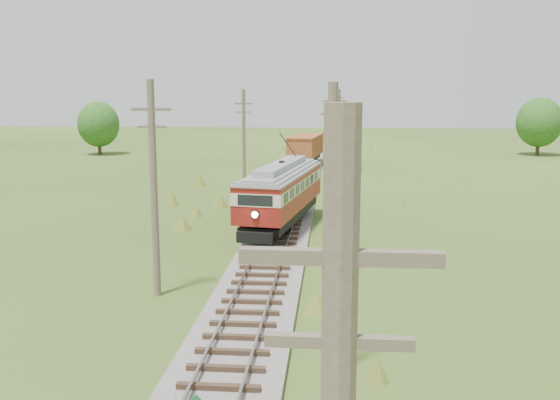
{
  "coord_description": "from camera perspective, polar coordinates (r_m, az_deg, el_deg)",
  "views": [
    {
      "loc": [
        3.13,
        -12.74,
        8.59
      ],
      "look_at": [
        0.0,
        23.71,
        2.09
      ],
      "focal_mm": 40.0,
      "sensor_mm": 36.0,
      "label": 1
    }
  ],
  "objects": [
    {
      "name": "utility_pole_r_5",
      "position": [
        69.86,
        5.16,
        6.75
      ],
      "size": [
        1.6,
        0.3,
        8.9
      ],
      "color": "brown",
      "rests_on": "ground"
    },
    {
      "name": "streetcar",
      "position": [
        38.24,
        0.15,
        1.02
      ],
      "size": [
        4.59,
        12.15,
        5.49
      ],
      "rotation": [
        0.0,
        0.0,
        -0.15
      ],
      "color": "black",
      "rests_on": "ground"
    },
    {
      "name": "gravel_pile",
      "position": [
        64.69,
        5.47,
        2.94
      ],
      "size": [
        3.52,
        3.73,
        1.28
      ],
      "color": "gray",
      "rests_on": "ground"
    },
    {
      "name": "utility_pole_r_6",
      "position": [
        82.85,
        4.99,
        7.2
      ],
      "size": [
        1.6,
        0.3,
        8.7
      ],
      "color": "brown",
      "rests_on": "ground"
    },
    {
      "name": "utility_pole_l_b",
      "position": [
        53.46,
        -3.33,
        5.59
      ],
      "size": [
        1.6,
        0.3,
        8.6
      ],
      "color": "brown",
      "rests_on": "ground"
    },
    {
      "name": "utility_pole_r_2",
      "position": [
        31.03,
        5.18,
        2.32
      ],
      "size": [
        1.6,
        0.3,
        8.6
      ],
      "color": "brown",
      "rests_on": "ground"
    },
    {
      "name": "utility_pole_r_4",
      "position": [
        56.91,
        4.79,
        5.75
      ],
      "size": [
        1.6,
        0.3,
        8.4
      ],
      "color": "brown",
      "rests_on": "ground"
    },
    {
      "name": "utility_pole_r_1",
      "position": [
        18.23,
        4.69,
        -3.25
      ],
      "size": [
        0.3,
        0.3,
        8.8
      ],
      "color": "brown",
      "rests_on": "ground"
    },
    {
      "name": "utility_pole_r_3",
      "position": [
        43.92,
        5.0,
        4.87
      ],
      "size": [
        1.6,
        0.3,
        9.0
      ],
      "color": "brown",
      "rests_on": "ground"
    },
    {
      "name": "utility_pole_l_a",
      "position": [
        26.11,
        -11.46,
        1.14
      ],
      "size": [
        1.6,
        0.3,
        9.0
      ],
      "color": "brown",
      "rests_on": "ground"
    },
    {
      "name": "tree_mid_b",
      "position": [
        89.0,
        22.63,
        6.57
      ],
      "size": [
        5.88,
        5.88,
        7.57
      ],
      "color": "#38281C",
      "rests_on": "ground"
    },
    {
      "name": "gondola",
      "position": [
        70.75,
        2.36,
        4.84
      ],
      "size": [
        3.9,
        9.05,
        2.91
      ],
      "rotation": [
        0.0,
        0.0,
        -0.12
      ],
      "color": "black",
      "rests_on": "ground"
    },
    {
      "name": "railbed_main",
      "position": [
        47.6,
        1.06,
        -0.08
      ],
      "size": [
        3.6,
        96.0,
        0.57
      ],
      "color": "#605B54",
      "rests_on": "ground"
    },
    {
      "name": "tree_mid_a",
      "position": [
        86.66,
        -16.26,
        6.66
      ],
      "size": [
        5.46,
        5.46,
        7.03
      ],
      "color": "#38281C",
      "rests_on": "ground"
    }
  ]
}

